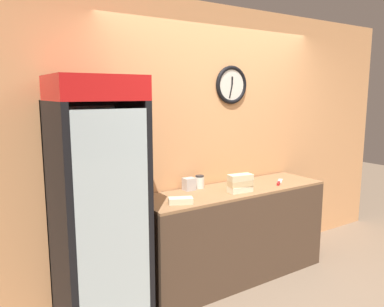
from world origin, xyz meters
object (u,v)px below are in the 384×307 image
sandwich_flat_right (181,201)px  napkin_dispenser (189,184)px  sandwich_stack_middle (240,183)px  chefs_knife (279,182)px  sandwich_stack_bottom (240,189)px  sandwich_stack_top (240,177)px  sandwich_flat_left (243,183)px  beverage_cooler (96,196)px  condiment_jar (200,182)px

sandwich_flat_right → napkin_dispenser: 0.45m
sandwich_stack_middle → chefs_knife: bearing=4.3°
sandwich_stack_bottom → sandwich_flat_right: (-0.67, -0.01, -0.00)m
sandwich_stack_bottom → sandwich_flat_right: size_ratio=1.06×
sandwich_stack_top → sandwich_stack_bottom: bearing=0.0°
sandwich_stack_bottom → sandwich_stack_top: size_ratio=0.98×
chefs_knife → napkin_dispenser: bearing=163.4°
sandwich_flat_left → sandwich_stack_top: bearing=-137.1°
sandwich_flat_right → sandwich_stack_middle: bearing=1.1°
sandwich_stack_middle → sandwich_flat_right: size_ratio=1.08×
beverage_cooler → condiment_jar: bearing=10.5°
sandwich_stack_middle → sandwich_flat_left: (0.17, 0.16, -0.06)m
beverage_cooler → sandwich_stack_bottom: (1.35, -0.12, -0.11)m
sandwich_stack_bottom → sandwich_stack_middle: 0.06m
sandwich_flat_left → chefs_knife: size_ratio=0.87×
sandwich_flat_right → condiment_jar: 0.55m
beverage_cooler → condiment_jar: (1.11, 0.21, -0.08)m
beverage_cooler → chefs_knife: (1.92, -0.08, -0.13)m
sandwich_flat_right → chefs_knife: bearing=2.6°
sandwich_stack_middle → sandwich_stack_top: 0.06m
sandwich_stack_top → napkin_dispenser: 0.49m
beverage_cooler → sandwich_stack_middle: bearing=-5.2°
sandwich_stack_top → sandwich_flat_left: sandwich_stack_top is taller
sandwich_flat_left → sandwich_stack_bottom: bearing=-137.1°
sandwich_stack_top → sandwich_flat_right: bearing=-178.9°
sandwich_stack_middle → condiment_jar: condiment_jar is taller
napkin_dispenser → sandwich_flat_right: bearing=-131.9°
sandwich_flat_left → napkin_dispenser: napkin_dispenser is taller
beverage_cooler → sandwich_stack_middle: 1.36m
chefs_knife → condiment_jar: (-0.80, 0.29, 0.05)m
sandwich_stack_bottom → chefs_knife: size_ratio=0.89×
beverage_cooler → sandwich_flat_right: size_ratio=8.70×
sandwich_stack_bottom → condiment_jar: (-0.24, 0.33, 0.03)m
sandwich_flat_right → chefs_knife: (1.23, 0.05, -0.02)m
sandwich_stack_bottom → sandwich_flat_right: bearing=-178.9°
sandwich_stack_top → chefs_knife: (0.56, 0.04, -0.13)m
sandwich_flat_left → chefs_knife: 0.41m
sandwich_stack_middle → napkin_dispenser: napkin_dispenser is taller
condiment_jar → napkin_dispenser: bearing=-175.4°
beverage_cooler → sandwich_stack_middle: beverage_cooler is taller
sandwich_stack_top → sandwich_flat_right: size_ratio=1.08×
sandwich_flat_left → sandwich_stack_middle: bearing=-137.1°
chefs_knife → sandwich_flat_left: bearing=163.6°
sandwich_flat_left → napkin_dispenser: size_ratio=1.96×
sandwich_stack_top → sandwich_flat_left: bearing=42.9°
sandwich_stack_middle → sandwich_flat_left: 0.24m
beverage_cooler → napkin_dispenser: bearing=11.3°
sandwich_stack_bottom → sandwich_stack_top: (0.00, 0.00, 0.11)m
sandwich_flat_left → chefs_knife: (0.39, -0.12, -0.02)m
sandwich_stack_bottom → napkin_dispenser: (-0.37, 0.32, 0.03)m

